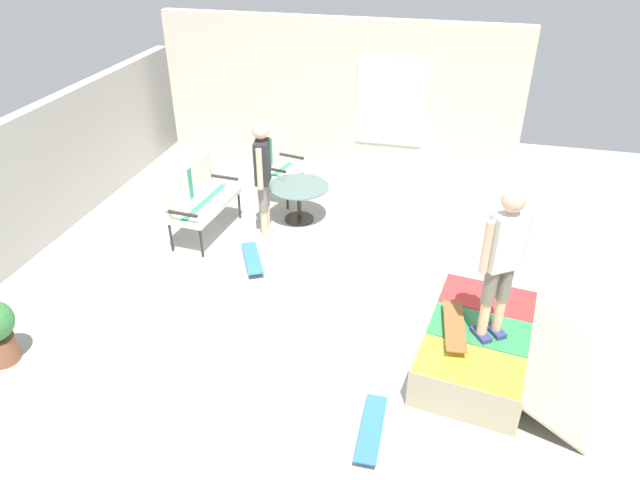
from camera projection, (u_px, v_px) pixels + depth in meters
The scene contains 12 objects.
ground_plane at pixel (309, 302), 7.14m from camera, with size 12.00×12.00×0.10m, color #A8A8A3.
back_wall_cinderblock at pixel (9, 196), 7.47m from camera, with size 9.00×0.20×1.85m.
house_facade at pixel (338, 99), 9.70m from camera, with size 0.23×6.00×2.63m.
skate_ramp at pixel (480, 346), 6.03m from camera, with size 1.94×1.87×0.46m.
patio_bench at pixel (197, 195), 8.19m from camera, with size 1.29×0.66×1.02m.
patio_chair_near_house at pixel (276, 163), 9.17m from camera, with size 0.72×0.67×1.02m.
patio_table at pixel (299, 196), 8.63m from camera, with size 0.90×0.90×0.57m.
person_watching at pixel (263, 172), 7.91m from camera, with size 0.48×0.28×1.72m.
person_skater at pixel (503, 256), 5.35m from camera, with size 0.36×0.41×1.62m.
skateboard_by_bench at pixel (252, 258), 7.75m from camera, with size 0.80×0.55×0.10m.
skateboard_spare at pixel (371, 428), 5.28m from camera, with size 0.80×0.22×0.10m.
skateboard_on_ramp at pixel (454, 326), 5.81m from camera, with size 0.82×0.28×0.10m.
Camera 1 is at (-5.53, -1.52, 4.28)m, focal length 32.52 mm.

